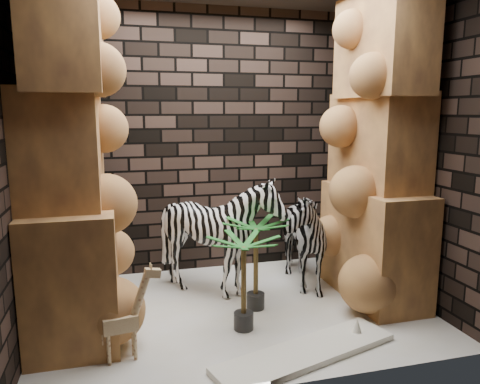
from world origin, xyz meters
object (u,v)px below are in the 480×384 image
object	(u,v)px
giraffe_toy	(120,314)
palm_back	(244,283)
surfboard	(306,353)
zebra_right	(295,227)
zebra_left	(220,241)
palm_front	(256,264)

from	to	relation	value
giraffe_toy	palm_back	world-z (taller)	palm_back
surfboard	palm_back	bearing A→B (deg)	105.51
zebra_right	zebra_left	xyz separation A→B (m)	(-0.83, -0.08, -0.07)
zebra_right	palm_front	world-z (taller)	zebra_right
zebra_right	palm_front	size ratio (longest dim) A/B	1.44
palm_front	zebra_left	bearing A→B (deg)	120.66
zebra_right	palm_front	distance (m)	0.79
zebra_right	zebra_left	distance (m)	0.83
zebra_left	zebra_right	bearing A→B (deg)	-0.73
palm_back	zebra_right	bearing A→B (deg)	47.47
giraffe_toy	zebra_right	bearing A→B (deg)	22.93
zebra_right	giraffe_toy	world-z (taller)	zebra_right
palm_back	surfboard	distance (m)	0.76
palm_front	surfboard	world-z (taller)	palm_front
palm_back	surfboard	bearing A→B (deg)	-57.53
giraffe_toy	palm_front	size ratio (longest dim) A/B	0.85
giraffe_toy	surfboard	world-z (taller)	giraffe_toy
zebra_left	giraffe_toy	world-z (taller)	zebra_left
zebra_left	giraffe_toy	distance (m)	1.44
zebra_left	surfboard	world-z (taller)	zebra_left
surfboard	zebra_right	bearing A→B (deg)	55.36
palm_back	surfboard	size ratio (longest dim) A/B	0.54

